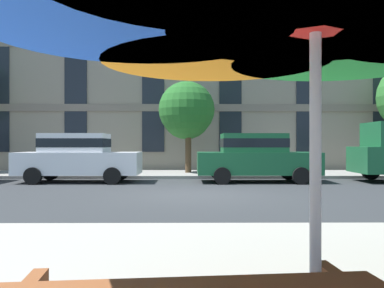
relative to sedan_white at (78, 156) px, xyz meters
The scene contains 6 objects.
ground_plane 5.68m from the sedan_white, 41.32° to the right, with size 120.00×120.00×0.00m, color #2D3033.
sidewalk_far 5.30m from the sedan_white, 36.38° to the left, with size 56.00×3.60×0.12m, color gray.
apartment_building 13.22m from the sedan_white, 69.56° to the left, with size 38.47×12.08×12.80m.
sedan_white is the anchor object (origin of this frame).
sedan_green 6.52m from the sedan_white, ahead, with size 4.40×1.98×1.78m.
street_tree_middle 5.49m from the sedan_white, 39.83° to the left, with size 2.50×2.67×4.20m.
Camera 1 is at (-0.15, -11.07, 1.42)m, focal length 37.71 mm.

